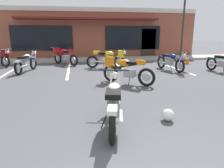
{
  "coord_description": "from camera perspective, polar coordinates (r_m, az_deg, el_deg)",
  "views": [
    {
      "loc": [
        -0.99,
        -1.83,
        1.81
      ],
      "look_at": [
        -0.11,
        3.24,
        0.55
      ],
      "focal_mm": 33.65,
      "sensor_mm": 36.0,
      "label": 1
    }
  ],
  "objects": [
    {
      "name": "traffic_cone",
      "position": [
        13.38,
        19.72,
        6.29
      ],
      "size": [
        0.34,
        0.34,
        0.53
      ],
      "color": "orange",
      "rests_on": "ground_plane"
    },
    {
      "name": "ground_plane",
      "position": [
        6.16,
        -0.11,
        -3.32
      ],
      "size": [
        80.0,
        80.0,
        0.0
      ],
      "primitive_type": "plane",
      "color": "#47474C"
    },
    {
      "name": "brick_storefront_building",
      "position": [
        18.28,
        -6.84,
        13.54
      ],
      "size": [
        16.13,
        6.66,
        3.55
      ],
      "color": "brown",
      "rests_on": "ground_plane"
    },
    {
      "name": "motorcycle_red_sportbike",
      "position": [
        7.61,
        3.56,
        4.03
      ],
      "size": [
        1.73,
        1.57,
        0.98
      ],
      "color": "black",
      "rests_on": "ground_plane"
    },
    {
      "name": "parking_lot_lamp_post",
      "position": [
        14.75,
        19.19,
        17.7
      ],
      "size": [
        0.24,
        0.76,
        4.6
      ],
      "color": "#2D2D33",
      "rests_on": "ground_plane"
    },
    {
      "name": "motorcycle_black_cruiser",
      "position": [
        10.95,
        -1.11,
        7.02
      ],
      "size": [
        2.05,
        0.95,
        0.98
      ],
      "color": "black",
      "rests_on": "ground_plane"
    },
    {
      "name": "sidewalk_kerb",
      "position": [
        14.33,
        -5.77,
        6.7
      ],
      "size": [
        22.0,
        1.8,
        0.14
      ],
      "primitive_type": "cube",
      "color": "#A8A59E",
      "rests_on": "ground_plane"
    },
    {
      "name": "painted_stall_lines",
      "position": [
        10.78,
        -4.38,
        4.06
      ],
      "size": [
        8.37,
        4.8,
        0.01
      ],
      "color": "silver",
      "rests_on": "ground_plane"
    },
    {
      "name": "motorcycle_foreground_classic",
      "position": [
        4.17,
        0.5,
        -5.04
      ],
      "size": [
        0.79,
        2.09,
        0.98
      ],
      "color": "black",
      "rests_on": "ground_plane"
    },
    {
      "name": "motorcycle_silver_naked",
      "position": [
        10.71,
        -22.27,
        5.5
      ],
      "size": [
        0.87,
        2.07,
        0.98
      ],
      "color": "black",
      "rests_on": "ground_plane"
    },
    {
      "name": "motorcycle_orange_scrambler",
      "position": [
        12.59,
        -12.9,
        7.56
      ],
      "size": [
        1.57,
        1.73,
        0.98
      ],
      "color": "black",
      "rests_on": "ground_plane"
    },
    {
      "name": "helmet_on_pavement",
      "position": [
        4.6,
        14.93,
        -8.12
      ],
      "size": [
        0.26,
        0.26,
        0.26
      ],
      "color": "silver",
      "rests_on": "ground_plane"
    },
    {
      "name": "motorcycle_cream_vintage",
      "position": [
        10.68,
        15.58,
        6.0
      ],
      "size": [
        0.85,
        2.08,
        0.98
      ],
      "color": "black",
      "rests_on": "ground_plane"
    }
  ]
}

